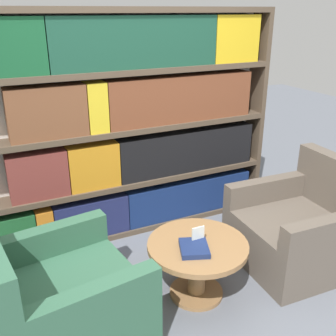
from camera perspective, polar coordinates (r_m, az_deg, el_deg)
The scene contains 7 objects.
ground_plane at distance 3.16m, azimuth 2.93°, elevation -18.75°, with size 14.00×14.00×0.00m, color slate.
bookshelf at distance 3.67m, azimuth -5.45°, elevation 5.86°, with size 2.93×0.30×2.09m.
armchair_left at distance 2.79m, azimuth -15.63°, elevation -18.27°, with size 1.05×1.01×0.90m.
armchair_right at distance 3.62m, azimuth 18.68°, elevation -8.48°, with size 0.98×0.95×0.90m.
coffee_table at distance 3.03m, azimuth 4.27°, elevation -12.92°, with size 0.75×0.75×0.46m.
table_sign at distance 2.93m, azimuth 4.38°, elevation -9.90°, with size 0.10×0.06×0.14m.
stray_book at distance 2.87m, azimuth 3.81°, elevation -11.52°, with size 0.27×0.29×0.04m.
Camera 1 is at (-1.18, -2.08, 2.06)m, focal length 42.00 mm.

